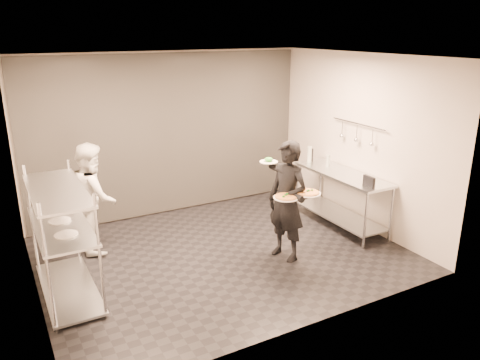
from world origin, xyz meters
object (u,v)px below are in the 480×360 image
pos_monitor (369,181)px  bottle_clear (328,161)px  chef (93,197)px  salad_plate (269,160)px  prep_counter (341,190)px  pizza_plate_far (308,193)px  bottle_green (310,154)px  pass_rack (63,236)px  bottle_dark (311,155)px  pizza_plate_near (286,197)px  waiter (287,201)px

pos_monitor → bottle_clear: (0.15, 1.13, 0.02)m
chef → bottle_clear: 3.83m
salad_plate → bottle_clear: 1.71m
prep_counter → pizza_plate_far: (-1.28, -0.77, 0.42)m
chef → bottle_green: bearing=-89.5°
bottle_clear → pass_rack: bearing=-174.6°
bottle_dark → chef: bearing=175.4°
salad_plate → pizza_plate_near: bearing=-94.4°
pass_rack → salad_plate: 2.87m
pass_rack → bottle_clear: bearing=5.4°
pizza_plate_near → bottle_green: 2.12m
prep_counter → chef: (-3.73, 1.10, 0.18)m
pass_rack → prep_counter: 4.33m
chef → salad_plate: size_ratio=6.30×
bottle_clear → pizza_plate_far: bearing=-137.8°
pizza_plate_near → bottle_dark: size_ratio=1.49×
pos_monitor → bottle_clear: size_ratio=1.10×
prep_counter → pizza_plate_far: bearing=-148.8°
salad_plate → pos_monitor: salad_plate is taller
chef → bottle_green: size_ratio=5.89×
salad_plate → chef: bearing=149.7°
pass_rack → bottle_green: bearing=10.7°
bottle_clear → bottle_dark: size_ratio=0.88×
pos_monitor → bottle_green: size_ratio=0.81×
prep_counter → bottle_green: bottle_green is taller
prep_counter → pos_monitor: pos_monitor is taller
pizza_plate_far → pos_monitor: pos_monitor is taller
pizza_plate_near → bottle_dark: 2.15m
bottle_green → pos_monitor: bearing=-92.0°
salad_plate → bottle_green: 1.80m
waiter → pizza_plate_near: (-0.15, -0.19, 0.15)m
prep_counter → chef: 3.89m
waiter → bottle_clear: 1.73m
pizza_plate_near → bottle_green: bottle_green is taller
pizza_plate_far → bottle_dark: bottle_dark is taller
prep_counter → pizza_plate_far: 1.55m
salad_plate → pos_monitor: bearing=-20.8°
waiter → pizza_plate_near: 0.28m
waiter → bottle_clear: waiter is taller
waiter → bottle_clear: (1.45, 0.92, 0.17)m
prep_counter → bottle_dark: bottle_dark is taller
pizza_plate_near → bottle_clear: (1.60, 1.11, 0.02)m
pass_rack → bottle_clear: 4.39m
pizza_plate_near → bottle_dark: bottle_dark is taller
waiter → prep_counter: bearing=94.1°
pass_rack → bottle_dark: bearing=10.6°
pizza_plate_far → bottle_clear: size_ratio=1.75×
prep_counter → bottle_clear: 0.57m
pass_rack → pizza_plate_near: bearing=-14.1°
prep_counter → bottle_dark: 0.90m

